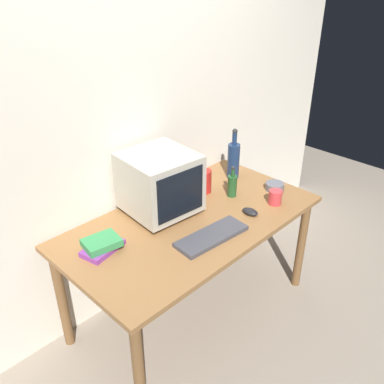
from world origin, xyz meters
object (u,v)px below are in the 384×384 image
bottle_short (232,185)px  mug (275,197)px  bottle_tall (233,159)px  book_stack (102,245)px  cd_spindle (275,186)px  keyboard (212,236)px  computer_mouse (250,212)px  metal_canister (204,181)px  crt_monitor (160,183)px

bottle_short → mug: (0.11, -0.25, -0.03)m
bottle_tall → book_stack: bottle_tall is taller
bottle_short → cd_spindle: size_ratio=1.71×
keyboard → computer_mouse: bearing=4.8°
keyboard → computer_mouse: 0.34m
book_stack → metal_canister: 0.83m
mug → bottle_tall: bearing=76.7°
computer_mouse → bottle_tall: bottle_tall is taller
bottle_short → book_stack: bottle_short is taller
crt_monitor → bottle_tall: (0.66, -0.01, -0.06)m
bottle_tall → book_stack: (-1.12, -0.06, -0.10)m
crt_monitor → computer_mouse: 0.56m
computer_mouse → metal_canister: bearing=84.3°
mug → cd_spindle: (0.15, 0.10, -0.02)m
computer_mouse → bottle_tall: bearing=48.0°
keyboard → bottle_short: (0.43, 0.22, 0.06)m
book_stack → metal_canister: (0.82, 0.05, 0.04)m
keyboard → mug: (0.54, -0.03, 0.03)m
computer_mouse → mug: mug is taller
bottle_tall → crt_monitor: bearing=179.2°
computer_mouse → book_stack: book_stack is taller
crt_monitor → cd_spindle: crt_monitor is taller
bottle_tall → bottle_short: 0.27m
crt_monitor → keyboard: crt_monitor is taller
cd_spindle → metal_canister: metal_canister is taller
book_stack → cd_spindle: size_ratio=1.98×
keyboard → computer_mouse: computer_mouse is taller
bottle_tall → mug: 0.44m
mug → keyboard: bearing=176.6°
bottle_tall → cd_spindle: bottle_tall is taller
crt_monitor → cd_spindle: (0.70, -0.32, -0.17)m
cd_spindle → bottle_tall: bearing=99.0°
bottle_tall → metal_canister: (-0.29, -0.00, -0.06)m
computer_mouse → mug: bearing=-12.0°
keyboard → metal_canister: (0.35, 0.38, 0.06)m
bottle_short → metal_canister: bearing=117.3°
metal_canister → keyboard: bearing=-132.6°
cd_spindle → computer_mouse: bearing=-168.3°
bottle_short → crt_monitor: bearing=158.6°
book_stack → mug: bearing=-19.5°
bottle_tall → bottle_short: bottle_tall is taller
keyboard → mug: size_ratio=3.50×
bottle_short → book_stack: (-0.91, 0.11, -0.04)m
book_stack → cd_spindle: (1.17, -0.26, -0.01)m
computer_mouse → bottle_tall: 0.51m
computer_mouse → bottle_short: bearing=62.6°
keyboard → book_stack: size_ratio=1.76×
keyboard → computer_mouse: size_ratio=4.20×
cd_spindle → crt_monitor: bearing=155.4°
crt_monitor → metal_canister: crt_monitor is taller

